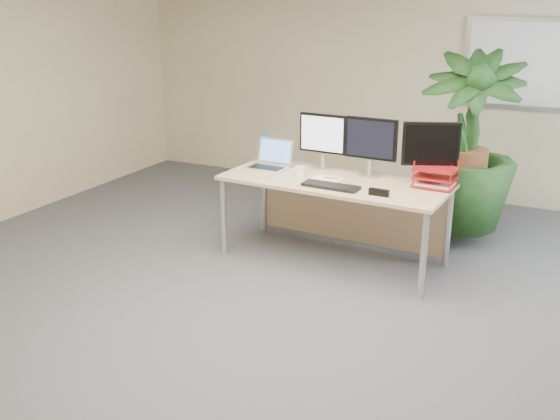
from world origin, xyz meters
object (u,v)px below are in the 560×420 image
at_px(monitor_right, 371,143).
at_px(laptop, 270,161).
at_px(floor_plant, 465,165).
at_px(monitor_left, 323,138).
at_px(desk, 339,194).

height_order(monitor_right, laptop, monitor_right).
bearing_deg(floor_plant, monitor_left, -149.93).
bearing_deg(laptop, monitor_right, 7.37).
height_order(desk, laptop, laptop).
relative_size(monitor_left, laptop, 1.34).
height_order(monitor_left, monitor_right, monitor_right).
relative_size(floor_plant, laptop, 4.04).
relative_size(desk, floor_plant, 1.31).
bearing_deg(monitor_right, monitor_left, 172.92).
bearing_deg(floor_plant, monitor_right, -133.41).
height_order(desk, monitor_left, monitor_left).
height_order(floor_plant, laptop, floor_plant).
bearing_deg(desk, monitor_right, 31.00).
distance_m(floor_plant, monitor_left, 1.35).
relative_size(floor_plant, monitor_left, 3.02).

